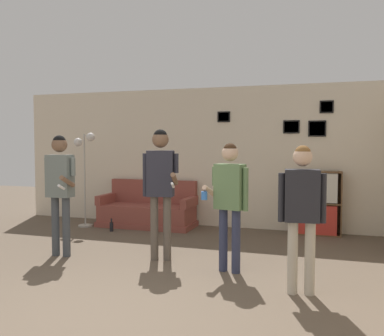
{
  "coord_description": "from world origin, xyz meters",
  "views": [
    {
      "loc": [
        2.03,
        -3.31,
        1.62
      ],
      "look_at": [
        0.18,
        2.36,
        1.28
      ],
      "focal_mm": 40.0,
      "sensor_mm": 36.0,
      "label": 1
    }
  ],
  "objects_px": {
    "person_player_foreground_left": "(60,182)",
    "person_player_foreground_center": "(161,179)",
    "bookshelf": "(317,203)",
    "person_spectator_near_bookshelf": "(302,204)",
    "couch": "(148,211)",
    "floor_lamp": "(85,160)",
    "person_watcher_holding_cup": "(230,194)",
    "bottle_on_floor": "(111,226)"
  },
  "relations": [
    {
      "from": "bookshelf",
      "to": "floor_lamp",
      "type": "height_order",
      "value": "floor_lamp"
    },
    {
      "from": "couch",
      "to": "person_watcher_holding_cup",
      "type": "relative_size",
      "value": 1.15
    },
    {
      "from": "floor_lamp",
      "to": "person_watcher_holding_cup",
      "type": "relative_size",
      "value": 1.12
    },
    {
      "from": "floor_lamp",
      "to": "person_watcher_holding_cup",
      "type": "distance_m",
      "value": 3.93
    },
    {
      "from": "couch",
      "to": "floor_lamp",
      "type": "relative_size",
      "value": 1.02
    },
    {
      "from": "floor_lamp",
      "to": "person_watcher_holding_cup",
      "type": "xyz_separation_m",
      "value": [
        3.35,
        -2.03,
        -0.3
      ]
    },
    {
      "from": "person_player_foreground_center",
      "to": "person_watcher_holding_cup",
      "type": "xyz_separation_m",
      "value": [
        1.03,
        -0.24,
        -0.14
      ]
    },
    {
      "from": "couch",
      "to": "person_watcher_holding_cup",
      "type": "distance_m",
      "value": 3.36
    },
    {
      "from": "person_watcher_holding_cup",
      "to": "person_spectator_near_bookshelf",
      "type": "relative_size",
      "value": 1.01
    },
    {
      "from": "floor_lamp",
      "to": "person_player_foreground_center",
      "type": "distance_m",
      "value": 2.93
    },
    {
      "from": "couch",
      "to": "person_watcher_holding_cup",
      "type": "xyz_separation_m",
      "value": [
        2.2,
        -2.44,
        0.7
      ]
    },
    {
      "from": "bookshelf",
      "to": "couch",
      "type": "bearing_deg",
      "value": -176.47
    },
    {
      "from": "person_player_foreground_center",
      "to": "couch",
      "type": "bearing_deg",
      "value": 118.02
    },
    {
      "from": "person_spectator_near_bookshelf",
      "to": "couch",
      "type": "bearing_deg",
      "value": 136.21
    },
    {
      "from": "couch",
      "to": "bottle_on_floor",
      "type": "height_order",
      "value": "couch"
    },
    {
      "from": "person_player_foreground_left",
      "to": "bookshelf",
      "type": "bearing_deg",
      "value": 37.41
    },
    {
      "from": "couch",
      "to": "person_player_foreground_center",
      "type": "relative_size",
      "value": 1.03
    },
    {
      "from": "bottle_on_floor",
      "to": "person_watcher_holding_cup",
      "type": "bearing_deg",
      "value": -33.75
    },
    {
      "from": "person_player_foreground_left",
      "to": "person_player_foreground_center",
      "type": "distance_m",
      "value": 1.47
    },
    {
      "from": "person_player_foreground_center",
      "to": "person_spectator_near_bookshelf",
      "type": "xyz_separation_m",
      "value": [
        1.94,
        -0.78,
        -0.16
      ]
    },
    {
      "from": "person_player_foreground_left",
      "to": "bottle_on_floor",
      "type": "bearing_deg",
      "value": 94.93
    },
    {
      "from": "bookshelf",
      "to": "bottle_on_floor",
      "type": "height_order",
      "value": "bookshelf"
    },
    {
      "from": "bookshelf",
      "to": "person_player_foreground_center",
      "type": "xyz_separation_m",
      "value": [
        -2.0,
        -2.4,
        0.57
      ]
    },
    {
      "from": "floor_lamp",
      "to": "person_spectator_near_bookshelf",
      "type": "xyz_separation_m",
      "value": [
        4.26,
        -2.57,
        -0.32
      ]
    },
    {
      "from": "bookshelf",
      "to": "bottle_on_floor",
      "type": "bearing_deg",
      "value": -166.28
    },
    {
      "from": "couch",
      "to": "person_watcher_holding_cup",
      "type": "height_order",
      "value": "person_watcher_holding_cup"
    },
    {
      "from": "person_player_foreground_center",
      "to": "bottle_on_floor",
      "type": "relative_size",
      "value": 7.58
    },
    {
      "from": "floor_lamp",
      "to": "person_player_foreground_center",
      "type": "height_order",
      "value": "floor_lamp"
    },
    {
      "from": "floor_lamp",
      "to": "person_player_foreground_left",
      "type": "height_order",
      "value": "floor_lamp"
    },
    {
      "from": "couch",
      "to": "person_player_foreground_left",
      "type": "distance_m",
      "value": 2.58
    },
    {
      "from": "bookshelf",
      "to": "bottle_on_floor",
      "type": "relative_size",
      "value": 4.73
    },
    {
      "from": "bookshelf",
      "to": "person_player_foreground_left",
      "type": "xyz_separation_m",
      "value": [
        -3.45,
        -2.64,
        0.51
      ]
    },
    {
      "from": "person_player_foreground_center",
      "to": "person_spectator_near_bookshelf",
      "type": "bearing_deg",
      "value": -21.98
    },
    {
      "from": "couch",
      "to": "person_player_foreground_center",
      "type": "xyz_separation_m",
      "value": [
        1.17,
        -2.2,
        0.84
      ]
    },
    {
      "from": "couch",
      "to": "person_spectator_near_bookshelf",
      "type": "relative_size",
      "value": 1.17
    },
    {
      "from": "bookshelf",
      "to": "person_player_foreground_left",
      "type": "relative_size",
      "value": 0.65
    },
    {
      "from": "person_player_foreground_left",
      "to": "person_player_foreground_center",
      "type": "xyz_separation_m",
      "value": [
        1.45,
        0.24,
        0.06
      ]
    },
    {
      "from": "person_player_foreground_center",
      "to": "person_spectator_near_bookshelf",
      "type": "relative_size",
      "value": 1.13
    },
    {
      "from": "person_watcher_holding_cup",
      "to": "bottle_on_floor",
      "type": "xyz_separation_m",
      "value": [
        -2.63,
        1.76,
        -0.9
      ]
    },
    {
      "from": "person_player_foreground_left",
      "to": "bottle_on_floor",
      "type": "relative_size",
      "value": 7.26
    },
    {
      "from": "bottle_on_floor",
      "to": "floor_lamp",
      "type": "bearing_deg",
      "value": 159.55
    },
    {
      "from": "bookshelf",
      "to": "person_spectator_near_bookshelf",
      "type": "relative_size",
      "value": 0.71
    }
  ]
}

